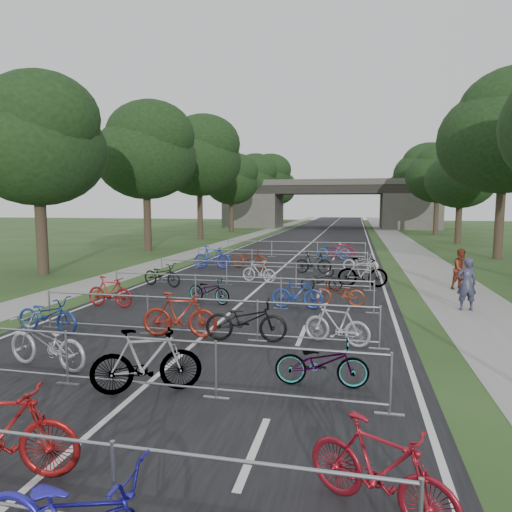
{
  "coord_description": "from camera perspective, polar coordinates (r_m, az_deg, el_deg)",
  "views": [
    {
      "loc": [
        3.96,
        -4.08,
        3.56
      ],
      "look_at": [
        -0.64,
        16.92,
        1.1
      ],
      "focal_mm": 32.0,
      "sensor_mm": 36.0,
      "label": 1
    }
  ],
  "objects": [
    {
      "name": "bike_27",
      "position": [
        30.75,
        10.74,
        0.78
      ],
      "size": [
        1.86,
        0.85,
        1.08
      ],
      "primitive_type": "imported",
      "rotation": [
        0.0,
        0.0,
        1.37
      ],
      "color": "maroon",
      "rests_on": "ground"
    },
    {
      "name": "pedestrian_a",
      "position": [
        16.8,
        24.83,
        -3.21
      ],
      "size": [
        0.71,
        0.52,
        1.79
      ],
      "primitive_type": "imported",
      "rotation": [
        0.0,
        0.0,
        3.29
      ],
      "color": "#32334B",
      "rests_on": "ground"
    },
    {
      "name": "tree_right_6",
      "position": [
        92.52,
        18.21,
        8.29
      ],
      "size": [
        7.17,
        7.17,
        10.93
      ],
      "color": "#33261C",
      "rests_on": "ground"
    },
    {
      "name": "bike_7",
      "position": [
        9.21,
        8.2,
        -13.09
      ],
      "size": [
        1.85,
        0.74,
        0.96
      ],
      "primitive_type": "imported",
      "rotation": [
        0.0,
        0.0,
        1.63
      ],
      "color": "gray",
      "rests_on": "ground"
    },
    {
      "name": "bike_23",
      "position": [
        24.59,
        12.96,
        -0.82
      ],
      "size": [
        1.95,
        0.98,
        0.98
      ],
      "primitive_type": "imported",
      "rotation": [
        0.0,
        0.0,
        1.38
      ],
      "color": "#B9BBC2",
      "rests_on": "ground"
    },
    {
      "name": "barrier_row_3",
      "position": [
        15.89,
        -2.34,
        -4.42
      ],
      "size": [
        9.7,
        0.08,
        1.1
      ],
      "color": "gray",
      "rests_on": "ground"
    },
    {
      "name": "sidewalk_left",
      "position": [
        55.4,
        0.39,
        2.85
      ],
      "size": [
        2.0,
        140.0,
        0.01
      ],
      "primitive_type": "cube",
      "color": "gray",
      "rests_on": "ground"
    },
    {
      "name": "road",
      "position": [
        54.35,
        8.15,
        2.71
      ],
      "size": [
        11.0,
        140.0,
        0.01
      ],
      "primitive_type": "cube",
      "color": "black",
      "rests_on": "ground"
    },
    {
      "name": "tree_left_4",
      "position": [
        69.82,
        -0.38,
        9.6
      ],
      "size": [
        7.56,
        7.56,
        11.53
      ],
      "color": "#33261C",
      "rests_on": "ground"
    },
    {
      "name": "tree_left_1",
      "position": [
        35.7,
        -13.52,
        12.37
      ],
      "size": [
        7.56,
        7.56,
        11.53
      ],
      "color": "#33261C",
      "rests_on": "ground"
    },
    {
      "name": "sidewalk_right",
      "position": [
        54.35,
        16.6,
        2.51
      ],
      "size": [
        3.0,
        140.0,
        0.01
      ],
      "primitive_type": "cube",
      "color": "gray",
      "rests_on": "ground"
    },
    {
      "name": "bike_12",
      "position": [
        16.61,
        -17.79,
        -4.3
      ],
      "size": [
        1.81,
        0.68,
        1.06
      ],
      "primitive_type": "imported",
      "rotation": [
        0.0,
        0.0,
        1.47
      ],
      "color": "maroon",
      "rests_on": "ground"
    },
    {
      "name": "bike_19",
      "position": [
        20.04,
        13.19,
        -2.05
      ],
      "size": [
        2.14,
        0.76,
        1.26
      ],
      "primitive_type": "imported",
      "rotation": [
        0.0,
        0.0,
        1.65
      ],
      "color": "gray",
      "rests_on": "ground"
    },
    {
      "name": "tree_right_3",
      "position": [
        56.85,
        21.9,
        9.46
      ],
      "size": [
        7.17,
        7.17,
        10.93
      ],
      "color": "#33261C",
      "rests_on": "ground"
    },
    {
      "name": "overpass_bridge",
      "position": [
        69.2,
        9.13,
        6.43
      ],
      "size": [
        31.0,
        8.0,
        7.05
      ],
      "color": "#4A4842",
      "rests_on": "ground"
    },
    {
      "name": "bike_18",
      "position": [
        18.83,
        8.2,
        -3.05
      ],
      "size": [
        1.8,
        0.93,
        0.9
      ],
      "primitive_type": "imported",
      "rotation": [
        0.0,
        0.0,
        1.77
      ],
      "color": "black",
      "rests_on": "ground"
    },
    {
      "name": "barrier_row_4",
      "position": [
        19.72,
        0.61,
        -2.27
      ],
      "size": [
        9.7,
        0.08,
        1.1
      ],
      "color": "gray",
      "rests_on": "ground"
    },
    {
      "name": "bike_17",
      "position": [
        20.76,
        0.37,
        -1.97
      ],
      "size": [
        1.7,
        0.78,
        0.99
      ],
      "primitive_type": "imported",
      "rotation": [
        0.0,
        0.0,
        4.52
      ],
      "color": "#B2B1B9",
      "rests_on": "ground"
    },
    {
      "name": "tree_left_0",
      "position": [
        25.39,
        -25.63,
        12.52
      ],
      "size": [
        6.72,
        6.72,
        10.25
      ],
      "color": "#33261C",
      "rests_on": "ground"
    },
    {
      "name": "bike_8",
      "position": [
        13.93,
        -24.62,
        -6.74
      ],
      "size": [
        1.99,
        0.84,
        1.02
      ],
      "primitive_type": "imported",
      "rotation": [
        0.0,
        0.0,
        1.48
      ],
      "color": "navy",
      "rests_on": "ground"
    },
    {
      "name": "bike_9",
      "position": [
        12.44,
        -9.51,
        -7.29
      ],
      "size": [
        2.08,
        0.8,
        1.22
      ],
      "primitive_type": "imported",
      "rotation": [
        0.0,
        0.0,
        1.68
      ],
      "color": "maroon",
      "rests_on": "ground"
    },
    {
      "name": "barrier_row_1",
      "position": [
        9.16,
        -14.46,
        -12.92
      ],
      "size": [
        9.7,
        0.08,
        1.1
      ],
      "color": "gray",
      "rests_on": "ground"
    },
    {
      "name": "tree_left_2",
      "position": [
        46.83,
        -7.01,
        12.07
      ],
      "size": [
        8.4,
        8.4,
        12.81
      ],
      "color": "#33261C",
      "rests_on": "ground"
    },
    {
      "name": "bike_16",
      "position": [
        20.16,
        -11.66,
        -2.31
      ],
      "size": [
        2.05,
        1.18,
        1.02
      ],
      "primitive_type": "imported",
      "rotation": [
        0.0,
        0.0,
        1.29
      ],
      "color": "black",
      "rests_on": "ground"
    },
    {
      "name": "bike_10",
      "position": [
        11.92,
        -1.24,
        -8.06
      ],
      "size": [
        2.19,
        0.95,
        1.12
      ],
      "primitive_type": "imported",
      "rotation": [
        0.0,
        0.0,
        1.67
      ],
      "color": "black",
      "rests_on": "ground"
    },
    {
      "name": "bike_20",
      "position": [
        25.27,
        -5.49,
        -0.18
      ],
      "size": [
        2.1,
        0.69,
        1.25
      ],
      "primitive_type": "imported",
      "rotation": [
        0.0,
        0.0,
        1.62
      ],
      "color": "#1B2C98",
      "rests_on": "ground"
    },
    {
      "name": "barrier_row_2",
      "position": [
        12.33,
        -6.85,
        -7.68
      ],
      "size": [
        9.7,
        0.08,
        1.1
      ],
      "color": "gray",
      "rests_on": "ground"
    },
    {
      "name": "bike_5",
      "position": [
        11.0,
        -24.77,
        -9.9
      ],
      "size": [
        2.25,
        1.15,
        1.13
      ],
      "primitive_type": "imported",
      "rotation": [
        0.0,
        0.0,
        4.52
      ],
      "color": "#A7A6AE",
      "rests_on": "ground"
    },
    {
      "name": "tree_left_5",
      "position": [
        81.6,
        1.51,
        9.73
      ],
      "size": [
        8.4,
        8.4,
        12.81
      ],
      "color": "#33261C",
      "rests_on": "ground"
    },
    {
      "name": "bike_3",
      "position": [
        5.87,
        15.24,
        -24.42
      ],
      "size": [
        1.89,
        1.41,
        1.13
      ],
      "primitive_type": "imported",
      "rotation": [
        0.0,
        0.0,
        1.04
      ],
      "color": "maroon",
      "rests_on": "ground"
    },
    {
      "name": "bike_11",
      "position": [
        11.83,
        10.08,
        -8.44
      ],
      "size": [
        1.82,
        1.01,
        1.05
      ],
      "primitive_type": "imported",
      "rotation": [
        0.0,
        0.0,
        4.4
      ],
      "color": "#B9B8C1",
      "rests_on": "ground"
    },
    {
      "name": "bike_14",
      "position": [
        15.63,
        5.18,
        -4.69
      ],
      "size": [
        1.78,
        0.58,
        1.06
      ],
      "primitive_type": "imported",
      "rotation": [
        0.0,
        0.0,
        1.62
      ],
      "color": "#1B3A96",
      "rests_on": "ground"
    },
    {
      "name": "tree_right_5",
      "position": [
        80.57,
        19.05,
        7.88
      ],
      "size": [
        6.16,
        6.16,
        9.39
      ],
      "color": "#33261C",
      "rests_on": "ground"
    },
    {
      "name": "tree_right_2",
      "position": [
        45.01,
        24.37,
        8.99
      ],
      "size": [
        6.16,
        6.16,
        9.39
      ],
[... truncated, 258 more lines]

